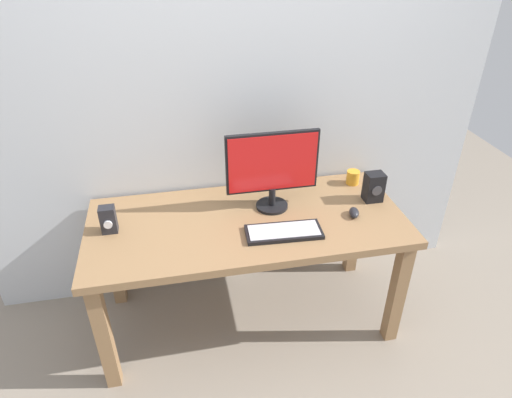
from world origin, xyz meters
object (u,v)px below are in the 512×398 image
Objects in this scene: audio_controller at (108,220)px; desk at (248,234)px; monitor at (272,167)px; speaker_right at (374,187)px; keyboard_primary at (284,232)px; coffee_mug at (353,177)px; mouse at (354,213)px.

desk is at bearing -2.77° from audio_controller.
speaker_right is at bearing -4.91° from monitor.
coffee_mug is (0.52, 0.41, 0.03)m from keyboard_primary.
coffee_mug reaches higher than desk.
keyboard_primary is at bearing -159.40° from speaker_right.
monitor is (0.15, 0.10, 0.33)m from desk.
monitor reaches higher than desk.
mouse is at bearing -7.96° from desk.
audio_controller is at bearing -168.64° from mouse.
desk is 0.38m from monitor.
audio_controller reaches higher than keyboard_primary.
speaker_right is at bearing 55.66° from mouse.
mouse is 0.64× the size of audio_controller.
speaker_right reaches higher than keyboard_primary.
keyboard_primary is 0.60m from speaker_right.
coffee_mug is at bearing 8.97° from audio_controller.
monitor is at bearing 90.32° from keyboard_primary.
desk is 0.24m from keyboard_primary.
coffee_mug is at bearing 37.85° from keyboard_primary.
coffee_mug is (0.12, 0.33, 0.02)m from mouse.
mouse is 0.35m from coffee_mug.
mouse is at bearing -5.09° from audio_controller.
speaker_right reaches higher than desk.
keyboard_primary is 2.35× the size of speaker_right.
desk is 4.26× the size of keyboard_primary.
coffee_mug is at bearing 20.19° from desk.
monitor reaches higher than coffee_mug.
mouse is 0.22m from speaker_right.
mouse is (0.40, -0.18, -0.22)m from monitor.
monitor is 0.58m from coffee_mug.
mouse is at bearing -110.63° from coffee_mug.
speaker_right is (0.16, 0.13, 0.06)m from mouse.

